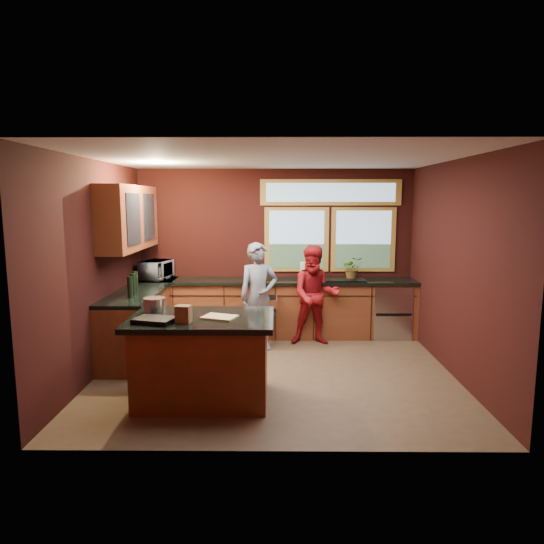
{
  "coord_description": "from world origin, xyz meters",
  "views": [
    {
      "loc": [
        0.02,
        -6.0,
        2.2
      ],
      "look_at": [
        -0.04,
        0.4,
        1.25
      ],
      "focal_mm": 32.0,
      "sensor_mm": 36.0,
      "label": 1
    }
  ],
  "objects_px": {
    "island": "(203,358)",
    "person_red": "(315,295)",
    "cutting_board": "(220,317)",
    "stock_pot": "(154,306)",
    "person_grey": "(258,297)"
  },
  "relations": [
    {
      "from": "island",
      "to": "person_red",
      "type": "bearing_deg",
      "value": 56.77
    },
    {
      "from": "island",
      "to": "stock_pot",
      "type": "bearing_deg",
      "value": 164.74
    },
    {
      "from": "person_grey",
      "to": "cutting_board",
      "type": "relative_size",
      "value": 4.54
    },
    {
      "from": "person_red",
      "to": "stock_pot",
      "type": "distance_m",
      "value": 2.8
    },
    {
      "from": "cutting_board",
      "to": "stock_pot",
      "type": "bearing_deg",
      "value": 165.07
    },
    {
      "from": "person_grey",
      "to": "person_red",
      "type": "bearing_deg",
      "value": 0.63
    },
    {
      "from": "island",
      "to": "person_red",
      "type": "xyz_separation_m",
      "value": [
        1.4,
        2.14,
        0.28
      ]
    },
    {
      "from": "person_grey",
      "to": "person_red",
      "type": "xyz_separation_m",
      "value": [
        0.85,
        0.28,
        -0.03
      ]
    },
    {
      "from": "cutting_board",
      "to": "person_grey",
      "type": "bearing_deg",
      "value": 79.71
    },
    {
      "from": "person_red",
      "to": "stock_pot",
      "type": "height_order",
      "value": "person_red"
    },
    {
      "from": "cutting_board",
      "to": "stock_pot",
      "type": "distance_m",
      "value": 0.78
    },
    {
      "from": "cutting_board",
      "to": "stock_pot",
      "type": "xyz_separation_m",
      "value": [
        -0.75,
        0.2,
        0.08
      ]
    },
    {
      "from": "person_red",
      "to": "cutting_board",
      "type": "height_order",
      "value": "person_red"
    },
    {
      "from": "island",
      "to": "person_grey",
      "type": "distance_m",
      "value": 1.96
    },
    {
      "from": "person_grey",
      "to": "cutting_board",
      "type": "bearing_deg",
      "value": -117.9
    }
  ]
}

